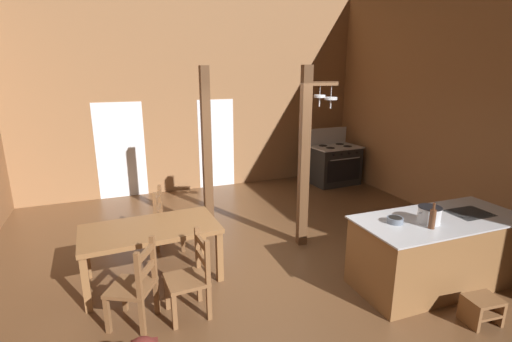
# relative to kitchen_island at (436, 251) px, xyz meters

# --- Properties ---
(ground_plane) EXTENTS (8.47, 9.23, 0.10)m
(ground_plane) POSITION_rel_kitchen_island_xyz_m (-1.85, 0.90, -0.50)
(ground_plane) COLOR brown
(wall_back) EXTENTS (8.47, 0.14, 4.40)m
(wall_back) POSITION_rel_kitchen_island_xyz_m (-1.85, 5.18, 1.75)
(wall_back) COLOR #93663F
(wall_back) RESTS_ON ground_plane
(wall_right) EXTENTS (0.14, 9.23, 4.40)m
(wall_right) POSITION_rel_kitchen_island_xyz_m (2.06, 0.90, 1.75)
(wall_right) COLOR #93663F
(wall_right) RESTS_ON ground_plane
(glazed_door_back_left) EXTENTS (1.00, 0.01, 2.05)m
(glazed_door_back_left) POSITION_rel_kitchen_island_xyz_m (-3.57, 5.11, 0.57)
(glazed_door_back_left) COLOR white
(glazed_door_back_left) RESTS_ON ground_plane
(glazed_panel_back_right) EXTENTS (0.84, 0.01, 2.05)m
(glazed_panel_back_right) POSITION_rel_kitchen_island_xyz_m (-1.46, 5.11, 0.57)
(glazed_panel_back_right) COLOR white
(glazed_panel_back_right) RESTS_ON ground_plane
(kitchen_island) EXTENTS (2.17, 0.99, 0.90)m
(kitchen_island) POSITION_rel_kitchen_island_xyz_m (0.00, 0.00, 0.00)
(kitchen_island) COLOR brown
(kitchen_island) RESTS_ON ground_plane
(stove_range) EXTENTS (1.18, 0.87, 1.32)m
(stove_range) POSITION_rel_kitchen_island_xyz_m (1.25, 4.28, 0.03)
(stove_range) COLOR black
(stove_range) RESTS_ON ground_plane
(support_post_with_pot_rack) EXTENTS (0.57, 0.23, 2.75)m
(support_post_with_pot_rack) POSITION_rel_kitchen_island_xyz_m (-1.03, 1.63, 1.01)
(support_post_with_pot_rack) COLOR brown
(support_post_with_pot_rack) RESTS_ON ground_plane
(support_post_center) EXTENTS (0.14, 0.14, 2.75)m
(support_post_center) POSITION_rel_kitchen_island_xyz_m (-2.29, 2.67, 0.92)
(support_post_center) COLOR brown
(support_post_center) RESTS_ON ground_plane
(step_stool) EXTENTS (0.39, 0.32, 0.30)m
(step_stool) POSITION_rel_kitchen_island_xyz_m (-0.14, -0.79, -0.27)
(step_stool) COLOR brown
(step_stool) RESTS_ON ground_plane
(dining_table) EXTENTS (1.74, 0.98, 0.74)m
(dining_table) POSITION_rel_kitchen_island_xyz_m (-3.36, 1.42, 0.20)
(dining_table) COLOR brown
(dining_table) RESTS_ON ground_plane
(ladderback_chair_near_window) EXTENTS (0.60, 0.60, 0.95)m
(ladderback_chair_near_window) POSITION_rel_kitchen_island_xyz_m (-3.62, 0.57, 0.00)
(ladderback_chair_near_window) COLOR brown
(ladderback_chair_near_window) RESTS_ON ground_plane
(ladderback_chair_by_post) EXTENTS (0.56, 0.56, 0.95)m
(ladderback_chair_by_post) POSITION_rel_kitchen_island_xyz_m (-3.03, 2.30, 0.00)
(ladderback_chair_by_post) COLOR brown
(ladderback_chair_by_post) RESTS_ON ground_plane
(ladderback_chair_at_table_end) EXTENTS (0.46, 0.46, 0.95)m
(ladderback_chair_at_table_end) POSITION_rel_kitchen_island_xyz_m (-3.03, 0.53, 0.00)
(ladderback_chair_at_table_end) COLOR brown
(ladderback_chair_at_table_end) RESTS_ON ground_plane
(stockpot_on_counter) EXTENTS (0.34, 0.27, 0.20)m
(stockpot_on_counter) POSITION_rel_kitchen_island_xyz_m (-0.25, -0.05, 0.55)
(stockpot_on_counter) COLOR #B7BABF
(stockpot_on_counter) RESTS_ON kitchen_island
(mixing_bowl_on_counter) EXTENTS (0.19, 0.19, 0.07)m
(mixing_bowl_on_counter) POSITION_rel_kitchen_island_xyz_m (-0.64, 0.09, 0.49)
(mixing_bowl_on_counter) COLOR slate
(mixing_bowl_on_counter) RESTS_ON kitchen_island
(bottle_tall_on_counter) EXTENTS (0.07, 0.07, 0.31)m
(bottle_tall_on_counter) POSITION_rel_kitchen_island_xyz_m (-0.37, -0.20, 0.58)
(bottle_tall_on_counter) COLOR #56331E
(bottle_tall_on_counter) RESTS_ON kitchen_island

